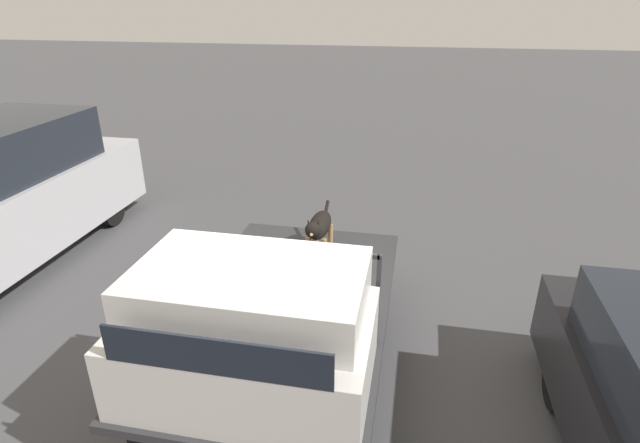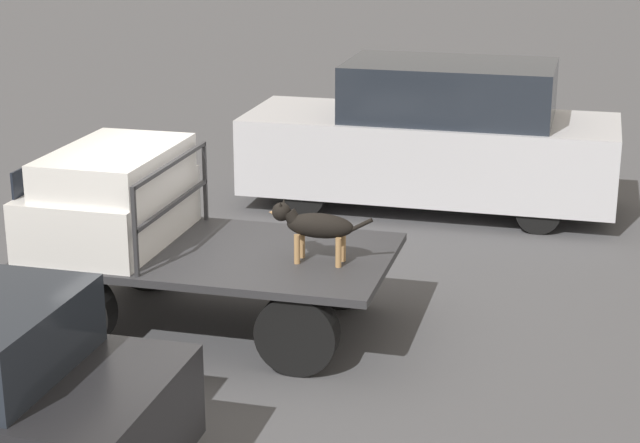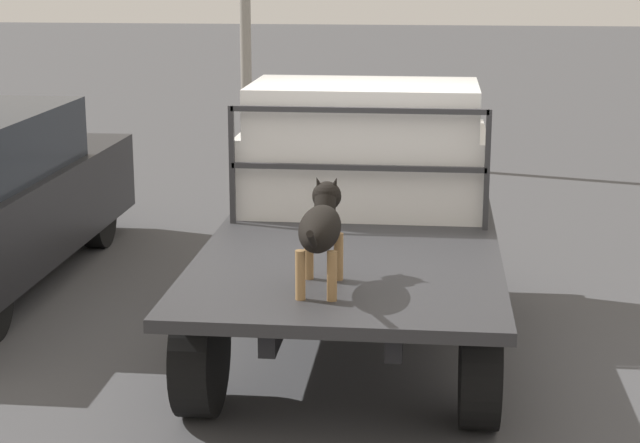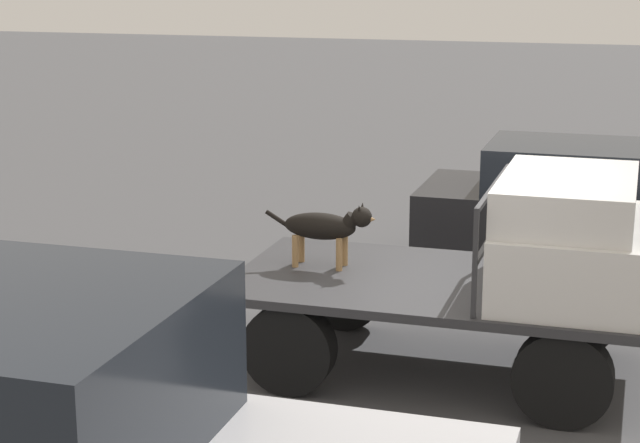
# 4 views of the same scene
# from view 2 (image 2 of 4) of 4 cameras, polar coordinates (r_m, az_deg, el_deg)

# --- Properties ---
(ground_plane) EXTENTS (80.00, 80.00, 0.00)m
(ground_plane) POSITION_cam_2_polar(r_m,az_deg,el_deg) (11.45, -5.59, -5.55)
(ground_plane) COLOR #474749
(flatbed_truck) EXTENTS (3.71, 2.07, 0.86)m
(flatbed_truck) POSITION_cam_2_polar(r_m,az_deg,el_deg) (11.22, -5.68, -2.65)
(flatbed_truck) COLOR black
(flatbed_truck) RESTS_ON ground
(truck_cab) EXTENTS (1.31, 1.95, 1.01)m
(truck_cab) POSITION_cam_2_polar(r_m,az_deg,el_deg) (11.43, -11.09, 1.27)
(truck_cab) COLOR silver
(truck_cab) RESTS_ON flatbed_truck
(truck_headboard) EXTENTS (0.04, 1.95, 0.90)m
(truck_headboard) POSITION_cam_2_polar(r_m,az_deg,el_deg) (11.12, -7.89, 1.62)
(truck_headboard) COLOR #2D2D30
(truck_headboard) RESTS_ON flatbed_truck
(dog) EXTENTS (1.07, 0.25, 0.63)m
(dog) POSITION_cam_2_polar(r_m,az_deg,el_deg) (10.60, -0.36, -0.19)
(dog) COLOR #9E7547
(dog) RESTS_ON flatbed_truck
(parked_pickup_far) EXTENTS (5.24, 1.94, 2.12)m
(parked_pickup_far) POSITION_cam_2_polar(r_m,az_deg,el_deg) (15.35, 6.12, 4.44)
(parked_pickup_far) COLOR black
(parked_pickup_far) RESTS_ON ground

